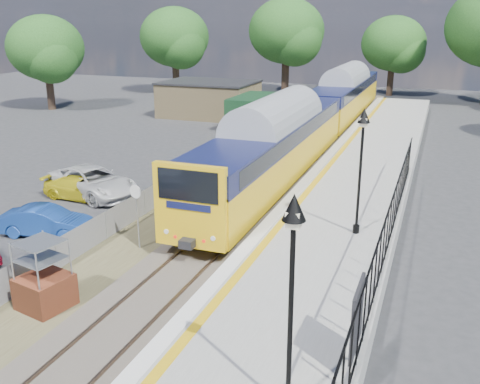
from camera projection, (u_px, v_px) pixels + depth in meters
The scene contains 16 objects.
ground at pixel (149, 306), 16.41m from camera, with size 120.00×120.00×0.00m, color #2D2D30.
track_bed at pixel (243, 205), 25.16m from camera, with size 5.90×80.00×0.29m.
platform at pixel (336, 222), 22.00m from camera, with size 5.00×70.00×0.90m, color gray.
platform_edge at pixel (288, 206), 22.55m from camera, with size 0.90×70.00×0.01m.
victorian_lamp_south at pixel (293, 256), 9.69m from camera, with size 0.44×0.44×4.60m.
victorian_lamp_north at pixel (362, 143), 18.67m from camera, with size 0.44×0.44×4.60m.
palisade_fence at pixel (380, 254), 15.66m from camera, with size 0.12×26.00×2.00m.
wire_fence at pixel (193, 174), 28.33m from camera, with size 0.06×52.00×1.20m.
outbuilding at pixel (217, 101), 47.40m from camera, with size 10.80×10.10×3.12m.
tree_line at pixel (378, 39), 51.34m from camera, with size 56.80×43.80×11.88m.
train at pixel (319, 113), 36.55m from camera, with size 2.82×40.83×3.51m.
brick_plinth at pixel (43, 276), 15.99m from camera, with size 1.63×1.63×2.22m.
speed_sign at pixel (137, 206), 19.94m from camera, with size 0.52×0.13×2.60m.
car_blue at pixel (46, 221), 21.65m from camera, with size 1.29×3.69×1.22m, color navy.
car_yellow at pixel (79, 188), 26.12m from camera, with size 1.50×3.69×1.07m, color gold.
car_white at pixel (93, 182), 26.47m from camera, with size 2.40×5.21×1.45m, color silver.
Camera 1 is at (7.72, -12.63, 8.39)m, focal length 40.00 mm.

